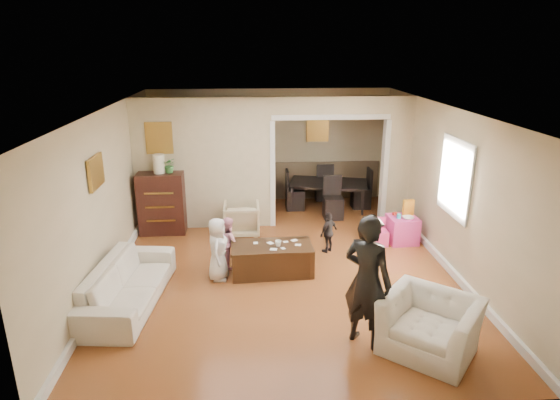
{
  "coord_description": "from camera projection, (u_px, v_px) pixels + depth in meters",
  "views": [
    {
      "loc": [
        -0.53,
        -7.36,
        3.55
      ],
      "look_at": [
        0.0,
        0.2,
        1.05
      ],
      "focal_mm": 30.41,
      "sensor_mm": 36.0,
      "label": 1
    }
  ],
  "objects": [
    {
      "name": "framed_art_sofa_wall",
      "position": [
        96.0,
        172.0,
        6.8
      ],
      "size": [
        0.03,
        0.55,
        0.4
      ],
      "primitive_type": "cube",
      "color": "brown"
    },
    {
      "name": "sofa",
      "position": [
        128.0,
        284.0,
        6.73
      ],
      "size": [
        1.05,
        2.19,
        0.62
      ],
      "primitive_type": "imported",
      "rotation": [
        0.0,
        0.0,
        1.46
      ],
      "color": "beige",
      "rests_on": "ground"
    },
    {
      "name": "adult_person",
      "position": [
        367.0,
        281.0,
        5.67
      ],
      "size": [
        0.73,
        0.72,
        1.7
      ],
      "primitive_type": "imported",
      "rotation": [
        0.0,
        0.0,
        2.4
      ],
      "color": "black",
      "rests_on": "ground"
    },
    {
      "name": "floor",
      "position": [
        281.0,
        262.0,
        8.12
      ],
      "size": [
        7.0,
        7.0,
        0.0
      ],
      "primitive_type": "plane",
      "color": "#9A5327",
      "rests_on": "ground"
    },
    {
      "name": "framed_art_alcove",
      "position": [
        318.0,
        128.0,
        10.92
      ],
      "size": [
        0.45,
        0.03,
        0.55
      ],
      "primitive_type": "cube",
      "color": "brown"
    },
    {
      "name": "child_kneel_a",
      "position": [
        218.0,
        249.0,
        7.38
      ],
      "size": [
        0.38,
        0.53,
        1.02
      ],
      "primitive_type": "imported",
      "rotation": [
        0.0,
        0.0,
        1.44
      ],
      "color": "silver",
      "rests_on": "ground"
    },
    {
      "name": "play_bowl",
      "position": [
        408.0,
        218.0,
        8.67
      ],
      "size": [
        0.22,
        0.22,
        0.05
      ],
      "primitive_type": "imported",
      "rotation": [
        0.0,
        0.0,
        0.06
      ],
      "color": "silver",
      "rests_on": "play_table"
    },
    {
      "name": "dresser",
      "position": [
        162.0,
        203.0,
        9.23
      ],
      "size": [
        0.88,
        0.49,
        1.21
      ],
      "primitive_type": "cube",
      "color": "#351410",
      "rests_on": "ground"
    },
    {
      "name": "toy_block",
      "position": [
        395.0,
        214.0,
        8.88
      ],
      "size": [
        0.1,
        0.09,
        0.05
      ],
      "primitive_type": "cube",
      "rotation": [
        0.0,
        0.0,
        0.41
      ],
      "color": "red",
      "rests_on": "play_table"
    },
    {
      "name": "child_kneel_b",
      "position": [
        229.0,
        242.0,
        7.84
      ],
      "size": [
        0.46,
        0.51,
        0.86
      ],
      "primitive_type": "imported",
      "rotation": [
        0.0,
        0.0,
        1.97
      ],
      "color": "pink",
      "rests_on": "ground"
    },
    {
      "name": "child_toddler",
      "position": [
        329.0,
        232.0,
        8.4
      ],
      "size": [
        0.44,
        0.43,
        0.74
      ],
      "primitive_type": "imported",
      "rotation": [
        0.0,
        0.0,
        -2.4
      ],
      "color": "black",
      "rests_on": "ground"
    },
    {
      "name": "cyan_cup",
      "position": [
        399.0,
        216.0,
        8.72
      ],
      "size": [
        0.08,
        0.08,
        0.08
      ],
      "primitive_type": "cylinder",
      "color": "#28C4CC",
      "rests_on": "play_table"
    },
    {
      "name": "potted_plant",
      "position": [
        170.0,
        165.0,
        9.01
      ],
      "size": [
        0.27,
        0.23,
        0.3
      ],
      "primitive_type": "imported",
      "color": "#3A7634",
      "rests_on": "dresser"
    },
    {
      "name": "armchair_back",
      "position": [
        242.0,
        219.0,
        9.19
      ],
      "size": [
        0.68,
        0.7,
        0.64
      ],
      "primitive_type": "imported",
      "rotation": [
        0.0,
        0.0,
        3.14
      ],
      "color": "tan",
      "rests_on": "ground"
    },
    {
      "name": "partition_header",
      "position": [
        331.0,
        105.0,
        9.14
      ],
      "size": [
        2.22,
        0.18,
        0.35
      ],
      "primitive_type": "cube",
      "color": "#C7B792",
      "rests_on": "partition_right"
    },
    {
      "name": "window_pane",
      "position": [
        456.0,
        178.0,
        7.44
      ],
      "size": [
        0.03,
        0.95,
        1.1
      ],
      "primitive_type": "cube",
      "color": "white",
      "rests_on": "ground"
    },
    {
      "name": "armchair_front",
      "position": [
        430.0,
        325.0,
        5.67
      ],
      "size": [
        1.41,
        1.4,
        0.69
      ],
      "primitive_type": "imported",
      "rotation": [
        0.0,
        0.0,
        -0.7
      ],
      "color": "beige",
      "rests_on": "ground"
    },
    {
      "name": "table_lamp",
      "position": [
        159.0,
        164.0,
        8.99
      ],
      "size": [
        0.22,
        0.22,
        0.36
      ],
      "primitive_type": "cylinder",
      "color": "#F8F0CA",
      "rests_on": "dresser"
    },
    {
      "name": "play_table",
      "position": [
        402.0,
        229.0,
        8.86
      ],
      "size": [
        0.55,
        0.55,
        0.5
      ],
      "primitive_type": "cube",
      "rotation": [
        0.0,
        0.0,
        0.06
      ],
      "color": "#DA3991",
      "rests_on": "ground"
    },
    {
      "name": "dining_table",
      "position": [
        328.0,
        195.0,
        10.69
      ],
      "size": [
        1.88,
        1.31,
        0.6
      ],
      "primitive_type": "imported",
      "rotation": [
        0.0,
        0.0,
        -0.23
      ],
      "color": "black",
      "rests_on": "ground"
    },
    {
      "name": "partition_left",
      "position": [
        205.0,
        164.0,
        9.32
      ],
      "size": [
        2.75,
        0.18,
        2.6
      ],
      "primitive_type": "cube",
      "color": "#C7B792",
      "rests_on": "ground"
    },
    {
      "name": "framed_art_partition",
      "position": [
        159.0,
        138.0,
        9.0
      ],
      "size": [
        0.45,
        0.03,
        0.55
      ],
      "primitive_type": "cube",
      "color": "brown",
      "rests_on": "partition_left"
    },
    {
      "name": "cereal_box",
      "position": [
        408.0,
        207.0,
        8.84
      ],
      "size": [
        0.2,
        0.08,
        0.3
      ],
      "primitive_type": "cube",
      "rotation": [
        0.0,
        0.0,
        0.06
      ],
      "color": "yellow",
      "rests_on": "play_table"
    },
    {
      "name": "craft_papers",
      "position": [
        280.0,
        244.0,
        7.61
      ],
      "size": [
        0.77,
        0.45,
        0.0
      ],
      "color": "white",
      "rests_on": "coffee_table"
    },
    {
      "name": "coffee_table",
      "position": [
        272.0,
        259.0,
        7.66
      ],
      "size": [
        1.32,
        0.71,
        0.48
      ],
      "primitive_type": "cube",
      "rotation": [
        0.0,
        0.0,
        0.05
      ],
      "color": "#3C2413",
      "rests_on": "ground"
    },
    {
      "name": "partition_right",
      "position": [
        396.0,
        161.0,
        9.58
      ],
      "size": [
        0.55,
        0.18,
        2.6
      ],
      "primitive_type": "cube",
      "color": "#C7B792",
      "rests_on": "ground"
    },
    {
      "name": "coffee_cup",
      "position": [
        278.0,
        243.0,
        7.53
      ],
      "size": [
        0.11,
        0.11,
        0.1
      ],
      "primitive_type": "imported",
      "rotation": [
        0.0,
        0.0,
        0.05
      ],
      "color": "silver",
      "rests_on": "coffee_table"
    }
  ]
}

